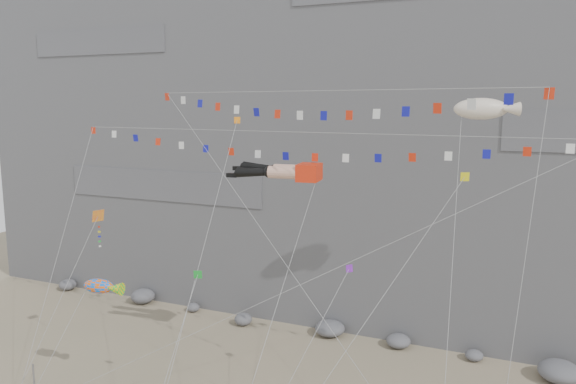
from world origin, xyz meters
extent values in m
cube|color=slate|center=(0.00, 32.00, 25.00)|extent=(80.00, 28.00, 50.00)
cube|color=red|center=(1.62, 7.68, 15.47)|extent=(1.62, 2.08, 1.14)
cylinder|color=#D9A187|center=(0.03, 6.92, 15.47)|extent=(2.01, 1.06, 0.84)
sphere|color=black|center=(-0.93, 6.81, 15.47)|extent=(0.77, 0.77, 0.77)
cone|color=black|center=(-2.06, 6.67, 15.41)|extent=(2.37, 0.97, 0.79)
cube|color=black|center=(-3.58, 6.49, 15.15)|extent=(0.78, 0.42, 0.28)
cylinder|color=#D9A187|center=(-0.10, 8.05, 15.47)|extent=(2.01, 1.06, 0.84)
sphere|color=black|center=(-1.06, 7.94, 15.47)|extent=(0.77, 0.77, 0.77)
cone|color=black|center=(-2.19, 7.80, 15.58)|extent=(2.39, 0.97, 0.84)
cube|color=black|center=(-3.72, 7.63, 15.50)|extent=(0.78, 0.42, 0.28)
cylinder|color=gray|center=(1.92, 0.33, 7.76)|extent=(0.03, 0.03, 21.31)
cylinder|color=gray|center=(-6.95, 2.58, 9.07)|extent=(0.03, 0.03, 26.36)
cylinder|color=gray|center=(8.51, 1.24, 10.41)|extent=(0.03, 0.03, 24.99)
cylinder|color=gray|center=(-14.02, 0.18, 6.00)|extent=(0.03, 0.03, 14.33)
cylinder|color=gray|center=(-11.74, -1.99, 4.07)|extent=(0.03, 0.03, 10.00)
cylinder|color=gray|center=(12.06, 4.44, 9.86)|extent=(0.03, 0.03, 24.17)
cylinder|color=gray|center=(-3.04, 0.75, 9.45)|extent=(0.03, 0.03, 23.79)
cylinder|color=gray|center=(3.60, 0.60, 4.95)|extent=(0.03, 0.03, 14.28)
cylinder|color=gray|center=(7.12, 1.88, 7.76)|extent=(0.03, 0.03, 23.36)
camera|label=1|loc=(15.15, -26.88, 20.10)|focal=35.00mm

